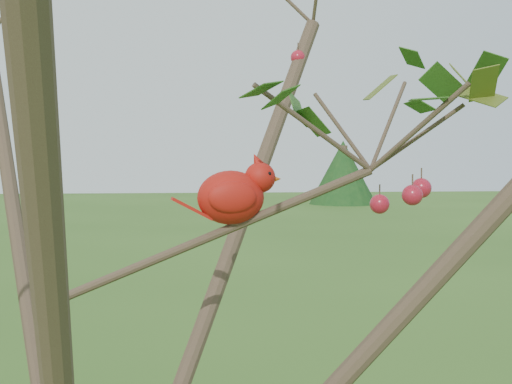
% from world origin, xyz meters
% --- Properties ---
extents(crabapple_tree, '(2.35, 2.05, 2.95)m').
position_xyz_m(crabapple_tree, '(0.03, -0.02, 2.12)').
color(crabapple_tree, '#3C2920').
rests_on(crabapple_tree, ground).
extents(cardinal, '(0.22, 0.12, 0.15)m').
position_xyz_m(cardinal, '(0.29, 0.07, 2.15)').
color(cardinal, '#B8170F').
rests_on(cardinal, ground).
extents(distant_trees, '(41.46, 13.15, 3.06)m').
position_xyz_m(distant_trees, '(-2.27, 23.42, 1.38)').
color(distant_trees, '#3C2920').
rests_on(distant_trees, ground).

